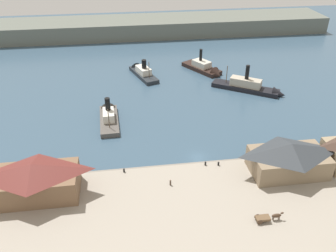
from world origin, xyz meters
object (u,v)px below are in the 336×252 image
at_px(ferry_shed_west_terminal, 289,158).
at_px(mooring_post_center_west, 205,164).
at_px(ferry_approaching_west, 253,87).
at_px(mooring_post_west, 218,164).
at_px(ferry_shed_central_terminal, 34,179).
at_px(horse_cart, 268,217).
at_px(ferry_departing_north, 205,69).
at_px(ferry_approaching_east, 141,71).
at_px(ferry_moored_west, 109,115).
at_px(pedestrian_near_east_shed, 170,183).
at_px(mooring_post_east, 124,170).

xyz_separation_m(ferry_shed_west_terminal, mooring_post_center_west, (-18.64, 5.05, -3.55)).
bearing_deg(ferry_approaching_west, ferry_shed_west_terminal, -99.84).
xyz_separation_m(ferry_shed_west_terminal, ferry_approaching_west, (7.98, 46.01, -3.65)).
bearing_deg(mooring_post_west, ferry_shed_central_terminal, -173.72).
relative_size(horse_cart, ferry_departing_north, 0.30).
bearing_deg(ferry_shed_central_terminal, ferry_shed_west_terminal, 0.08).
relative_size(ferry_shed_central_terminal, ferry_approaching_east, 0.94).
distance_m(ferry_shed_west_terminal, mooring_post_center_west, 19.63).
height_order(horse_cart, ferry_moored_west, ferry_moored_west).
xyz_separation_m(mooring_post_center_west, ferry_moored_west, (-23.51, 28.29, -0.37)).
bearing_deg(mooring_post_center_west, ferry_departing_north, 76.74).
xyz_separation_m(pedestrian_near_east_shed, mooring_post_east, (-10.25, 6.21, -0.26)).
bearing_deg(horse_cart, ferry_moored_west, 123.41).
relative_size(ferry_approaching_east, ferry_departing_north, 1.05).
distance_m(mooring_post_east, ferry_approaching_west, 61.88).
distance_m(horse_cart, ferry_moored_west, 57.39).
height_order(pedestrian_near_east_shed, ferry_departing_north, ferry_departing_north).
distance_m(ferry_shed_central_terminal, mooring_post_west, 42.36).
bearing_deg(mooring_post_west, ferry_approaching_east, 102.79).
relative_size(horse_cart, mooring_post_west, 6.35).
relative_size(ferry_shed_west_terminal, mooring_post_center_west, 19.79).
bearing_deg(mooring_post_east, ferry_approaching_east, 81.89).
xyz_separation_m(ferry_shed_west_terminal, ferry_moored_west, (-42.14, 33.35, -3.92)).
xyz_separation_m(ferry_shed_central_terminal, ferry_approaching_east, (27.80, 66.91, -4.04)).
xyz_separation_m(ferry_shed_west_terminal, horse_cart, (-10.54, -14.55, -3.08)).
distance_m(ferry_shed_west_terminal, ferry_moored_west, 53.89).
bearing_deg(ferry_approaching_east, mooring_post_west, -77.21).
relative_size(ferry_shed_central_terminal, horse_cart, 3.24).
relative_size(ferry_shed_central_terminal, ferry_shed_west_terminal, 1.04).
xyz_separation_m(ferry_approaching_west, ferry_moored_west, (-50.13, -12.66, -0.27)).
bearing_deg(ferry_shed_central_terminal, mooring_post_east, 15.26).
relative_size(pedestrian_near_east_shed, ferry_approaching_east, 0.08).
height_order(ferry_shed_central_terminal, ferry_moored_west, ferry_shed_central_terminal).
distance_m(ferry_shed_central_terminal, ferry_approaching_east, 72.57).
bearing_deg(ferry_shed_west_terminal, mooring_post_west, 163.71).
height_order(ferry_shed_central_terminal, ferry_approaching_west, ferry_shed_central_terminal).
relative_size(mooring_post_center_west, ferry_departing_north, 0.05).
bearing_deg(ferry_moored_west, ferry_shed_central_terminal, -114.59).
xyz_separation_m(mooring_post_west, ferry_approaching_west, (23.48, 41.48, -0.10)).
height_order(ferry_shed_west_terminal, ferry_approaching_west, ferry_approaching_west).
distance_m(ferry_shed_west_terminal, horse_cart, 18.23).
height_order(mooring_post_east, ferry_approaching_west, ferry_approaching_west).
distance_m(ferry_approaching_east, ferry_departing_north, 25.35).
bearing_deg(ferry_shed_west_terminal, mooring_post_east, 172.45).
distance_m(ferry_shed_west_terminal, mooring_post_west, 16.53).
xyz_separation_m(horse_cart, ferry_approaching_west, (18.53, 60.56, -0.57)).
distance_m(ferry_shed_west_terminal, pedestrian_near_east_shed, 28.41).
distance_m(mooring_post_west, ferry_departing_north, 62.32).
height_order(ferry_shed_central_terminal, mooring_post_center_west, ferry_shed_central_terminal).
relative_size(horse_cart, pedestrian_near_east_shed, 3.68).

